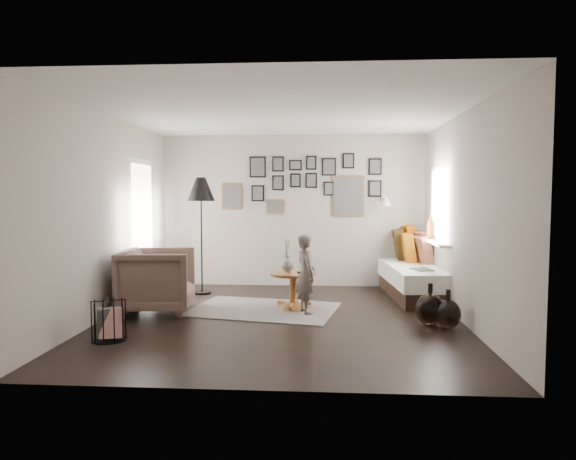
# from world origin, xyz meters

# --- Properties ---
(ground) EXTENTS (4.80, 4.80, 0.00)m
(ground) POSITION_xyz_m (0.00, 0.00, 0.00)
(ground) COLOR black
(ground) RESTS_ON ground
(wall_back) EXTENTS (4.50, 0.00, 4.50)m
(wall_back) POSITION_xyz_m (0.00, 2.40, 1.30)
(wall_back) COLOR #A79B92
(wall_back) RESTS_ON ground
(wall_front) EXTENTS (4.50, 0.00, 4.50)m
(wall_front) POSITION_xyz_m (0.00, -2.40, 1.30)
(wall_front) COLOR #A79B92
(wall_front) RESTS_ON ground
(wall_left) EXTENTS (0.00, 4.80, 4.80)m
(wall_left) POSITION_xyz_m (-2.25, 0.00, 1.30)
(wall_left) COLOR #A79B92
(wall_left) RESTS_ON ground
(wall_right) EXTENTS (0.00, 4.80, 4.80)m
(wall_right) POSITION_xyz_m (2.25, 0.00, 1.30)
(wall_right) COLOR #A79B92
(wall_right) RESTS_ON ground
(ceiling) EXTENTS (4.80, 4.80, 0.00)m
(ceiling) POSITION_xyz_m (0.00, 0.00, 2.60)
(ceiling) COLOR white
(ceiling) RESTS_ON wall_back
(door_left) EXTENTS (0.00, 2.14, 2.14)m
(door_left) POSITION_xyz_m (-2.23, 1.20, 1.05)
(door_left) COLOR white
(door_left) RESTS_ON wall_left
(window_right) EXTENTS (0.15, 1.32, 1.30)m
(window_right) POSITION_xyz_m (2.18, 1.34, 0.93)
(window_right) COLOR white
(window_right) RESTS_ON wall_right
(gallery_wall) EXTENTS (2.74, 0.03, 1.08)m
(gallery_wall) POSITION_xyz_m (0.29, 2.38, 1.74)
(gallery_wall) COLOR brown
(gallery_wall) RESTS_ON wall_back
(wall_sconce) EXTENTS (0.18, 0.36, 0.16)m
(wall_sconce) POSITION_xyz_m (1.55, 2.13, 1.46)
(wall_sconce) COLOR white
(wall_sconce) RESTS_ON wall_back
(rug) EXTENTS (2.18, 1.72, 0.01)m
(rug) POSITION_xyz_m (-0.29, 0.49, 0.01)
(rug) COLOR #C0B2A9
(rug) RESTS_ON ground
(pedestal_table) EXTENTS (0.64, 0.64, 0.50)m
(pedestal_table) POSITION_xyz_m (0.12, 0.60, 0.23)
(pedestal_table) COLOR brown
(pedestal_table) RESTS_ON ground
(vase) EXTENTS (0.18, 0.18, 0.46)m
(vase) POSITION_xyz_m (0.04, 0.62, 0.64)
(vase) COLOR black
(vase) RESTS_ON pedestal_table
(candles) EXTENTS (0.11, 0.11, 0.24)m
(candles) POSITION_xyz_m (0.23, 0.60, 0.62)
(candles) COLOR black
(candles) RESTS_ON pedestal_table
(daybed) EXTENTS (1.10, 2.28, 1.07)m
(daybed) POSITION_xyz_m (2.00, 1.69, 0.34)
(daybed) COLOR black
(daybed) RESTS_ON ground
(magazine_on_daybed) EXTENTS (0.31, 0.38, 0.02)m
(magazine_on_daybed) POSITION_xyz_m (1.95, 1.03, 0.50)
(magazine_on_daybed) COLOR black
(magazine_on_daybed) RESTS_ON daybed
(armchair) EXTENTS (1.07, 1.04, 0.86)m
(armchair) POSITION_xyz_m (-1.69, 0.26, 0.43)
(armchair) COLOR brown
(armchair) RESTS_ON ground
(armchair_cushion) EXTENTS (0.43, 0.44, 0.18)m
(armchair_cushion) POSITION_xyz_m (-1.66, 0.31, 0.48)
(armchair_cushion) COLOR white
(armchair_cushion) RESTS_ON armchair
(floor_lamp) EXTENTS (0.43, 0.43, 1.85)m
(floor_lamp) POSITION_xyz_m (-1.40, 1.58, 1.59)
(floor_lamp) COLOR black
(floor_lamp) RESTS_ON ground
(magazine_basket) EXTENTS (0.46, 0.46, 0.44)m
(magazine_basket) POSITION_xyz_m (-1.79, -1.09, 0.22)
(magazine_basket) COLOR black
(magazine_basket) RESTS_ON ground
(demijohn_large) EXTENTS (0.34, 0.34, 0.51)m
(demijohn_large) POSITION_xyz_m (1.82, -0.22, 0.20)
(demijohn_large) COLOR black
(demijohn_large) RESTS_ON ground
(demijohn_small) EXTENTS (0.30, 0.30, 0.47)m
(demijohn_small) POSITION_xyz_m (2.00, -0.34, 0.18)
(demijohn_small) COLOR black
(demijohn_small) RESTS_ON ground
(child) EXTENTS (0.38, 0.45, 1.06)m
(child) POSITION_xyz_m (0.30, 0.31, 0.53)
(child) COLOR brown
(child) RESTS_ON ground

